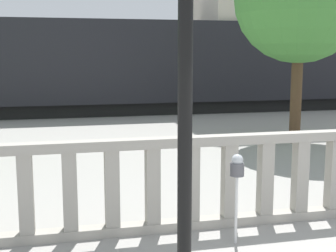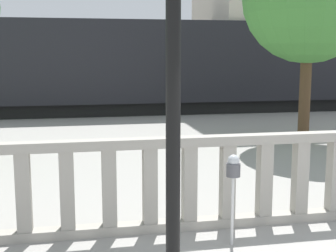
# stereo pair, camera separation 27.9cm
# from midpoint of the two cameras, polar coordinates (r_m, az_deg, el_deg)

# --- Properties ---
(balustrade) EXTENTS (17.57, 0.24, 1.39)m
(balustrade) POSITION_cam_midpoint_polar(r_m,az_deg,el_deg) (7.33, 10.70, -6.28)
(balustrade) COLOR #9E998E
(balustrade) RESTS_ON ground
(parking_meter) EXTENTS (0.19, 0.19, 1.26)m
(parking_meter) POSITION_cam_midpoint_polar(r_m,az_deg,el_deg) (6.37, 7.17, -5.51)
(parking_meter) COLOR silver
(parking_meter) RESTS_ON ground
(train_near) EXTENTS (23.79, 2.92, 4.55)m
(train_near) POSITION_cam_midpoint_polar(r_m,az_deg,el_deg) (21.53, 5.64, 7.40)
(train_near) COLOR black
(train_near) RESTS_ON ground
(train_far) EXTENTS (25.92, 2.71, 4.32)m
(train_far) POSITION_cam_midpoint_polar(r_m,az_deg,el_deg) (31.72, -2.23, 7.67)
(train_far) COLOR black
(train_far) RESTS_ON ground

